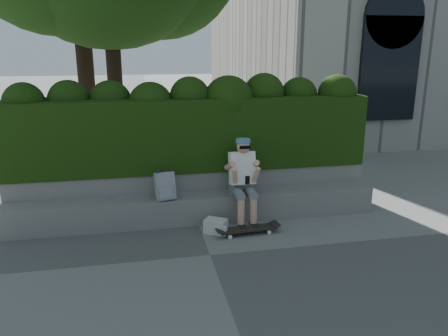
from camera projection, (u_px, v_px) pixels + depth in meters
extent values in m
plane|color=slate|center=(210.00, 255.00, 6.01)|extent=(80.00, 80.00, 0.00)
cube|color=gray|center=(197.00, 208.00, 7.13)|extent=(6.00, 0.45, 0.45)
cube|color=gray|center=(193.00, 190.00, 7.53)|extent=(6.00, 0.50, 0.75)
cube|color=black|center=(190.00, 132.00, 7.48)|extent=(6.00, 1.00, 1.20)
cylinder|color=black|center=(117.00, 105.00, 9.56)|extent=(0.32, 0.32, 3.04)
cylinder|color=black|center=(88.00, 94.00, 10.59)|extent=(0.40, 0.40, 3.29)
cube|color=slate|center=(241.00, 187.00, 7.13)|extent=(0.36, 0.26, 0.22)
cube|color=white|center=(242.00, 168.00, 6.97)|extent=(0.40, 0.32, 0.55)
sphere|color=tan|center=(243.00, 147.00, 6.80)|extent=(0.21, 0.21, 0.21)
cylinder|color=#55819C|center=(243.00, 141.00, 6.80)|extent=(0.23, 0.23, 0.06)
cube|color=black|center=(247.00, 180.00, 6.66)|extent=(0.07, 0.02, 0.13)
cylinder|color=tan|center=(241.00, 215.00, 6.78)|extent=(0.11, 0.11, 0.47)
cylinder|color=tan|center=(253.00, 214.00, 6.81)|extent=(0.11, 0.11, 0.47)
cube|color=black|center=(242.00, 228.00, 6.77)|extent=(0.10, 0.26, 0.10)
cube|color=black|center=(254.00, 227.00, 6.81)|extent=(0.10, 0.26, 0.10)
cube|color=black|center=(248.00, 229.00, 6.66)|extent=(0.90, 0.29, 0.02)
cylinder|color=silver|center=(230.00, 237.00, 6.51)|extent=(0.06, 0.04, 0.06)
cylinder|color=silver|center=(226.00, 232.00, 6.68)|extent=(0.06, 0.04, 0.06)
cylinder|color=silver|center=(269.00, 232.00, 6.67)|extent=(0.06, 0.04, 0.06)
cylinder|color=silver|center=(265.00, 227.00, 6.85)|extent=(0.06, 0.04, 0.06)
cube|color=#AAAAAE|center=(165.00, 186.00, 6.81)|extent=(0.32, 0.22, 0.43)
cube|color=beige|center=(216.00, 226.00, 6.71)|extent=(0.40, 0.37, 0.21)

